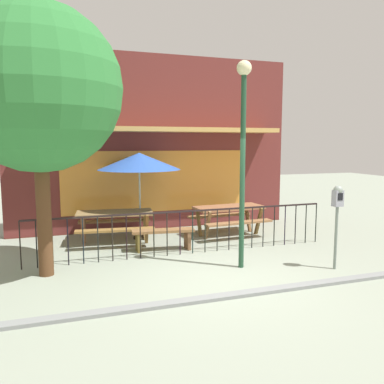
{
  "coord_description": "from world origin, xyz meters",
  "views": [
    {
      "loc": [
        -2.56,
        -6.21,
        2.42
      ],
      "look_at": [
        0.26,
        2.14,
        1.31
      ],
      "focal_mm": 36.7,
      "sensor_mm": 36.0,
      "label": 1
    }
  ],
  "objects_px": {
    "picnic_table_right": "(229,212)",
    "patio_umbrella": "(139,162)",
    "parking_meter_near": "(337,205)",
    "street_lamp": "(243,135)",
    "street_tree": "(38,89)",
    "picnic_table_left": "(115,218)",
    "patio_bench": "(163,235)"
  },
  "relations": [
    {
      "from": "patio_umbrella",
      "to": "parking_meter_near",
      "type": "xyz_separation_m",
      "value": [
        3.08,
        -3.6,
        -0.71
      ]
    },
    {
      "from": "patio_umbrella",
      "to": "street_lamp",
      "type": "bearing_deg",
      "value": -64.24
    },
    {
      "from": "picnic_table_right",
      "to": "patio_bench",
      "type": "bearing_deg",
      "value": -156.68
    },
    {
      "from": "picnic_table_right",
      "to": "street_lamp",
      "type": "distance_m",
      "value": 3.32
    },
    {
      "from": "picnic_table_left",
      "to": "street_lamp",
      "type": "bearing_deg",
      "value": -52.15
    },
    {
      "from": "picnic_table_right",
      "to": "street_tree",
      "type": "relative_size",
      "value": 0.39
    },
    {
      "from": "picnic_table_left",
      "to": "patio_bench",
      "type": "relative_size",
      "value": 1.36
    },
    {
      "from": "picnic_table_right",
      "to": "parking_meter_near",
      "type": "relative_size",
      "value": 1.16
    },
    {
      "from": "picnic_table_right",
      "to": "street_lamp",
      "type": "xyz_separation_m",
      "value": [
        -0.86,
        -2.54,
        1.95
      ]
    },
    {
      "from": "street_tree",
      "to": "picnic_table_left",
      "type": "bearing_deg",
      "value": 52.01
    },
    {
      "from": "street_tree",
      "to": "patio_bench",
      "type": "bearing_deg",
      "value": 21.05
    },
    {
      "from": "patio_bench",
      "to": "picnic_table_left",
      "type": "bearing_deg",
      "value": 133.33
    },
    {
      "from": "street_lamp",
      "to": "street_tree",
      "type": "bearing_deg",
      "value": 168.52
    },
    {
      "from": "street_lamp",
      "to": "patio_umbrella",
      "type": "bearing_deg",
      "value": 115.76
    },
    {
      "from": "picnic_table_left",
      "to": "patio_bench",
      "type": "distance_m",
      "value": 1.4
    },
    {
      "from": "picnic_table_right",
      "to": "patio_umbrella",
      "type": "distance_m",
      "value": 2.67
    },
    {
      "from": "patio_bench",
      "to": "street_tree",
      "type": "xyz_separation_m",
      "value": [
        -2.46,
        -0.95,
        2.99
      ]
    },
    {
      "from": "picnic_table_left",
      "to": "street_lamp",
      "type": "relative_size",
      "value": 0.5
    },
    {
      "from": "patio_umbrella",
      "to": "street_tree",
      "type": "relative_size",
      "value": 0.45
    },
    {
      "from": "picnic_table_right",
      "to": "patio_bench",
      "type": "relative_size",
      "value": 1.32
    },
    {
      "from": "picnic_table_left",
      "to": "parking_meter_near",
      "type": "distance_m",
      "value": 5.06
    },
    {
      "from": "parking_meter_near",
      "to": "street_lamp",
      "type": "relative_size",
      "value": 0.41
    },
    {
      "from": "picnic_table_left",
      "to": "street_tree",
      "type": "xyz_separation_m",
      "value": [
        -1.52,
        -1.94,
        2.73
      ]
    },
    {
      "from": "parking_meter_near",
      "to": "patio_umbrella",
      "type": "bearing_deg",
      "value": 130.59
    },
    {
      "from": "picnic_table_left",
      "to": "street_lamp",
      "type": "xyz_separation_m",
      "value": [
        2.08,
        -2.67,
        1.95
      ]
    },
    {
      "from": "patio_umbrella",
      "to": "picnic_table_right",
      "type": "bearing_deg",
      "value": -9.59
    },
    {
      "from": "patio_umbrella",
      "to": "street_tree",
      "type": "distance_m",
      "value": 3.39
    },
    {
      "from": "street_tree",
      "to": "street_lamp",
      "type": "xyz_separation_m",
      "value": [
        3.59,
        -0.73,
        -0.78
      ]
    },
    {
      "from": "picnic_table_right",
      "to": "street_tree",
      "type": "bearing_deg",
      "value": -157.92
    },
    {
      "from": "patio_bench",
      "to": "street_tree",
      "type": "distance_m",
      "value": 3.99
    },
    {
      "from": "parking_meter_near",
      "to": "picnic_table_left",
      "type": "bearing_deg",
      "value": 138.24
    },
    {
      "from": "picnic_table_right",
      "to": "parking_meter_near",
      "type": "height_order",
      "value": "parking_meter_near"
    }
  ]
}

